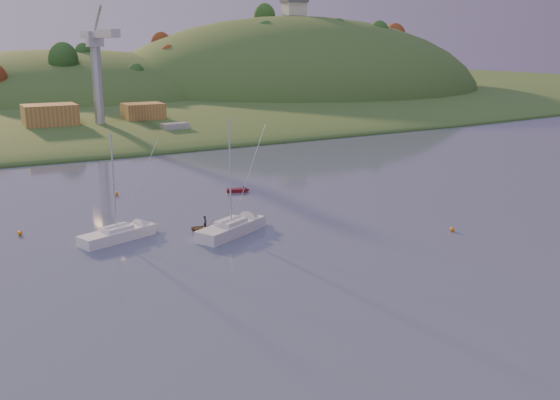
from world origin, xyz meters
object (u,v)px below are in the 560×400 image
sailboat_near (231,227)px  red_tender (241,190)px  sailboat_far (117,233)px  canoe (205,228)px

sailboat_near → red_tender: bearing=34.1°
sailboat_far → canoe: sailboat_far is taller
sailboat_near → canoe: 3.26m
sailboat_far → red_tender: sailboat_far is taller
sailboat_near → canoe: (-1.96, 2.56, -0.48)m
red_tender → sailboat_near: bearing=-98.2°
canoe → sailboat_far: bearing=107.9°
canoe → red_tender: size_ratio=0.88×
sailboat_far → red_tender: bearing=14.0°
sailboat_near → sailboat_far: bearing=133.3°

